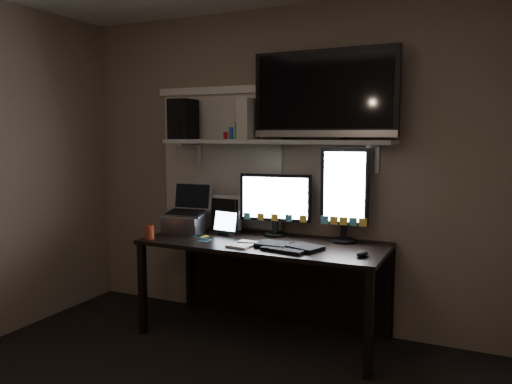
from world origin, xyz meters
The scene contains 18 objects.
back_wall centered at (0.00, 1.80, 1.25)m, with size 3.60×3.60×0.00m, color #836E5E.
window_blinds centered at (-0.55, 1.79, 1.30)m, with size 1.10×0.02×1.10m, color silver.
desk centered at (0.00, 1.55, 0.55)m, with size 1.80×0.75×0.73m.
wall_shelf centered at (0.00, 1.62, 1.46)m, with size 1.80×0.35×0.03m, color #B3B4AF.
monitor_landscape centered at (0.00, 1.66, 0.98)m, with size 0.56×0.06×0.50m, color black.
monitor_portrait centered at (0.54, 1.66, 1.08)m, with size 0.35×0.07×0.71m, color black.
keyboard centered at (0.25, 1.30, 0.74)m, with size 0.47×0.18×0.03m, color black.
mouse centered at (0.77, 1.28, 0.75)m, with size 0.07×0.11×0.04m, color black.
notepad centered at (-0.08, 1.25, 0.74)m, with size 0.16×0.23×0.01m, color silver.
tablet centered at (-0.36, 1.51, 0.83)m, with size 0.23×0.10×0.20m, color black.
file_sorter centered at (-0.43, 1.65, 0.88)m, with size 0.23×0.10×0.29m, color black.
laptop centered at (-0.72, 1.48, 0.93)m, with size 0.35×0.28×0.39m, color #A7A7AC.
cup centered at (-0.83, 1.15, 0.78)m, with size 0.07×0.07×0.10m, color maroon.
sticky_notes centered at (-0.53, 1.35, 0.73)m, with size 0.33×0.24×0.00m, color gold, non-canonical shape.
tv centered at (0.38, 1.64, 1.80)m, with size 1.08×0.19×0.65m, color black.
game_console centered at (-0.22, 1.65, 1.64)m, with size 0.08×0.26×0.32m, color silver.
speaker centered at (-0.80, 1.60, 1.64)m, with size 0.18×0.22×0.32m, color black.
bottles centered at (-0.31, 1.56, 1.54)m, with size 0.20×0.05×0.13m, color #A50F0C, non-canonical shape.
Camera 1 is at (1.46, -1.89, 1.53)m, focal length 35.00 mm.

